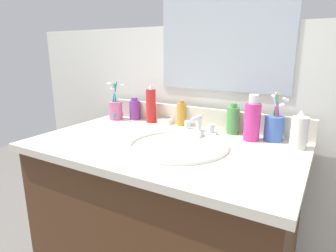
{
  "coord_description": "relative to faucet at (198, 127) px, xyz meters",
  "views": [
    {
      "loc": [
        0.54,
        -0.9,
        1.19
      ],
      "look_at": [
        0.02,
        0.0,
        0.91
      ],
      "focal_mm": 30.53,
      "sensor_mm": 36.0,
      "label": 1
    }
  ],
  "objects": [
    {
      "name": "mirror_panel",
      "position": [
        0.04,
        0.15,
        0.42
      ],
      "size": [
        0.6,
        0.01,
        0.56
      ],
      "primitive_type": "cube",
      "color": "#B2BCC6"
    },
    {
      "name": "sink_basin",
      "position": [
        0.0,
        -0.19,
        -0.06
      ],
      "size": [
        0.39,
        0.39,
        0.11
      ],
      "color": "white",
      "rests_on": "countertop"
    },
    {
      "name": "soap_bar",
      "position": [
        -0.21,
        0.08,
        -0.02
      ],
      "size": [
        0.06,
        0.04,
        0.02
      ],
      "primitive_type": "cube",
      "color": "white",
      "rests_on": "countertop"
    },
    {
      "name": "bottle_spray_red",
      "position": [
        -0.29,
        0.07,
        0.06
      ],
      "size": [
        0.05,
        0.05,
        0.19
      ],
      "color": "red",
      "rests_on": "countertop"
    },
    {
      "name": "faucet",
      "position": [
        0.0,
        0.0,
        0.0
      ],
      "size": [
        0.16,
        0.1,
        0.08
      ],
      "color": "silver",
      "rests_on": "countertop"
    },
    {
      "name": "backsplash",
      "position": [
        -0.06,
        0.11,
        0.02
      ],
      "size": [
        1.02,
        0.02,
        0.09
      ],
      "primitive_type": "cube",
      "color": "beige",
      "rests_on": "countertop"
    },
    {
      "name": "bottle_soap_pink",
      "position": [
        0.22,
        0.02,
        0.05
      ],
      "size": [
        0.06,
        0.06,
        0.18
      ],
      "color": "#D8338C",
      "rests_on": "countertop"
    },
    {
      "name": "vanity_cabinet",
      "position": [
        -0.06,
        -0.18,
        -0.46
      ],
      "size": [
        0.98,
        0.57,
        0.81
      ],
      "primitive_type": "cube",
      "color": "#4C2D19",
      "rests_on": "ground_plane"
    },
    {
      "name": "bottle_toner_green",
      "position": [
        0.13,
        0.07,
        0.03
      ],
      "size": [
        0.05,
        0.05,
        0.13
      ],
      "color": "#4C9E4C",
      "rests_on": "countertop"
    },
    {
      "name": "bottle_cream_purple",
      "position": [
        -0.39,
        0.08,
        0.02
      ],
      "size": [
        0.05,
        0.05,
        0.11
      ],
      "color": "#7A3899",
      "rests_on": "countertop"
    },
    {
      "name": "bottle_oil_amber",
      "position": [
        -0.13,
        0.09,
        0.03
      ],
      "size": [
        0.04,
        0.04,
        0.12
      ],
      "color": "gold",
      "rests_on": "countertop"
    },
    {
      "name": "back_wall",
      "position": [
        -0.06,
        0.18,
        -0.22
      ],
      "size": [
        2.12,
        0.04,
        1.3
      ],
      "primitive_type": "cube",
      "color": "silver",
      "rests_on": "ground_plane"
    },
    {
      "name": "bottle_lotion_white",
      "position": [
        0.39,
        0.01,
        0.03
      ],
      "size": [
        0.06,
        0.06,
        0.14
      ],
      "color": "white",
      "rests_on": "countertop"
    },
    {
      "name": "cup_blue_plastic",
      "position": [
        0.3,
        0.06,
        0.03
      ],
      "size": [
        0.08,
        0.08,
        0.19
      ],
      "color": "#3F66B7",
      "rests_on": "countertop"
    },
    {
      "name": "cup_pink",
      "position": [
        -0.48,
        0.03,
        0.03
      ],
      "size": [
        0.08,
        0.09,
        0.2
      ],
      "color": "#D16693",
      "rests_on": "countertop"
    },
    {
      "name": "countertop",
      "position": [
        -0.06,
        -0.18,
        -0.04
      ],
      "size": [
        1.02,
        0.62,
        0.03
      ],
      "primitive_type": "cube",
      "color": "beige",
      "rests_on": "vanity_cabinet"
    }
  ]
}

